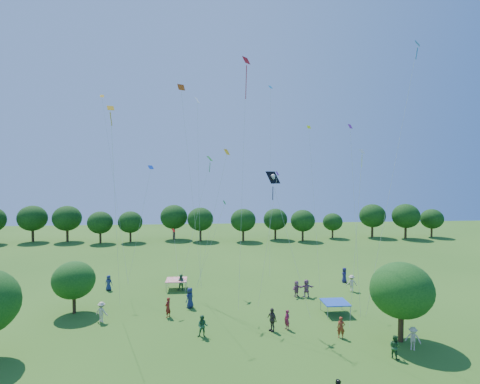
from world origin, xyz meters
The scene contains 38 objects.
near_tree_north centered at (-14.40, 18.95, 3.00)m, with size 3.69×3.69×4.66m.
near_tree_east centered at (11.69, 10.92, 3.84)m, with size 4.54×4.54×5.89m.
treeline centered at (-1.73, 55.43, 4.09)m, with size 88.01×8.77×6.77m.
tent_red_stripe centered at (-5.86, 25.18, 1.04)m, with size 2.20×2.20×1.10m.
tent_blue centered at (8.73, 16.70, 1.04)m, with size 2.20×2.20×1.10m.
crowd_person_0 centered at (13.14, 26.09, 0.86)m, with size 0.85×0.46×1.72m, color #1D1C51.
crowd_person_1 centered at (7.49, 11.88, 0.79)m, with size 0.59×0.38×1.59m, color maroon.
crowd_person_2 centered at (-2.95, 12.99, 0.83)m, with size 0.82×0.44×1.66m, color #245533.
crowd_person_3 centered at (11.84, 9.55, 0.81)m, with size 1.06×0.48×1.63m, color #BFB198.
crowd_person_4 centered at (2.50, 13.61, 0.92)m, with size 1.08×0.49×1.84m, color #3C3430.
crowd_person_5 centered at (6.47, 21.67, 0.81)m, with size 1.52×0.54×1.62m, color #8A506E.
crowd_person_6 centered at (-4.18, 19.40, 0.94)m, with size 0.93×0.50×1.88m, color #1A244C.
crowd_person_7 centered at (-5.98, 17.25, 0.87)m, with size 0.65×0.42×1.73m, color maroon.
crowd_person_8 centered at (9.95, 8.51, 0.78)m, with size 0.77×0.42×1.56m, color #225128.
crowd_person_9 centered at (12.72, 22.87, 0.87)m, with size 1.13×0.51×1.73m, color beige.
crowd_person_10 centered at (14.99, 19.29, 0.80)m, with size 0.94×0.43×1.60m, color #3B332F.
crowd_person_11 centered at (7.42, 21.46, 0.90)m, with size 1.67×0.60×1.79m, color #8E537A.
crowd_person_12 centered at (-13.07, 25.52, 0.82)m, with size 0.81×0.44×1.63m, color navy.
crowd_person_13 centered at (3.75, 13.76, 0.79)m, with size 0.59×0.38×1.57m, color maroon.
crowd_person_14 centered at (-5.30, 24.67, 0.88)m, with size 0.87×0.47×1.75m, color #285E3C.
crowd_person_15 centered at (-11.42, 16.69, 0.85)m, with size 1.12×0.50×1.71m, color beige.
pirate_kite centered at (3.15, 16.66, 11.97)m, with size 2.95×4.65×11.35m.
red_high_kite centered at (0.93, 19.05, 19.34)m, with size 1.60×5.29×21.99m.
small_kite_0 centered at (-4.49, 19.96, 16.29)m, with size 2.12×2.09×19.30m.
small_kite_1 centered at (-1.23, 19.59, 12.10)m, with size 3.14×2.19×13.42m.
small_kite_2 centered at (-13.07, 26.96, 14.57)m, with size 4.05×5.96×20.14m.
small_kite_3 centered at (-1.58, 19.80, 7.81)m, with size 2.87×2.14×8.69m.
small_kite_4 centered at (12.10, 11.91, 16.52)m, with size 3.53×1.18×20.96m.
small_kite_5 centered at (2.82, 15.55, 9.40)m, with size 1.84×0.50×11.35m.
small_kite_6 centered at (8.01, 10.20, 10.41)m, with size 0.65×0.92×12.81m.
small_kite_7 centered at (4.72, 27.47, 15.97)m, with size 1.08×4.86×21.57m.
small_kite_8 centered at (-6.19, 26.77, 5.29)m, with size 1.03×3.40×5.00m.
small_kite_9 centered at (-9.31, 12.68, 12.74)m, with size 1.21×6.27×15.74m.
small_kite_10 centered at (8.05, 21.92, 12.33)m, with size 0.86×2.47×16.12m.
small_kite_11 centered at (-2.61, 26.96, 12.41)m, with size 3.39×3.74×13.18m.
small_kite_12 centered at (-8.67, 23.06, 10.53)m, with size 2.77×0.60×12.00m.
small_kite_13 centered at (8.88, 13.34, 11.73)m, with size 0.80×1.44×15.05m.
small_kite_14 centered at (-3.44, 22.82, 16.27)m, with size 0.61×2.17×18.86m.
Camera 1 is at (-2.65, -15.09, 12.30)m, focal length 28.00 mm.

